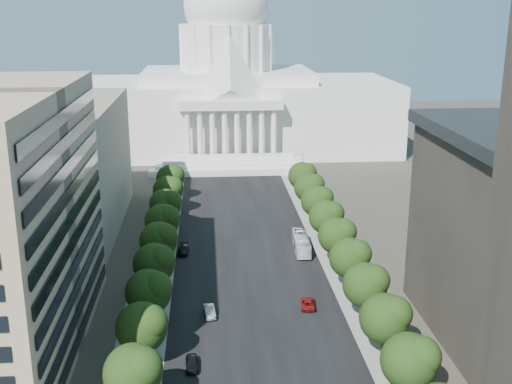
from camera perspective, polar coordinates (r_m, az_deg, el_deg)
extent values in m
cube|color=black|center=(148.32, -1.15, -3.94)|extent=(30.00, 260.00, 0.01)
cube|color=gray|center=(148.52, -8.50, -4.10)|extent=(8.00, 260.00, 0.02)
cube|color=gray|center=(150.54, 6.10, -3.72)|extent=(8.00, 260.00, 0.02)
cube|color=white|center=(237.30, -2.53, 6.85)|extent=(120.00, 50.00, 25.00)
cube|color=white|center=(235.37, -2.58, 10.33)|extent=(60.00, 40.00, 4.00)
cube|color=white|center=(209.40, -2.29, 7.81)|extent=(34.00, 8.00, 3.00)
cylinder|color=white|center=(234.56, -2.61, 12.76)|extent=(32.00, 32.00, 16.00)
ellipsoid|color=white|center=(234.13, -2.66, 16.18)|extent=(30.00, 30.00, 27.60)
cube|color=gray|center=(158.46, -19.02, 2.15)|extent=(38.00, 52.00, 30.00)
sphere|color=black|center=(86.32, -10.90, -15.49)|extent=(7.60, 7.60, 7.60)
sphere|color=black|center=(84.94, -10.08, -15.11)|extent=(5.32, 5.32, 5.32)
cylinder|color=#33261C|center=(98.96, -10.01, -14.17)|extent=(0.56, 0.56, 2.94)
sphere|color=black|center=(96.68, -10.15, -11.77)|extent=(7.60, 7.60, 7.60)
sphere|color=black|center=(95.36, -9.41, -11.37)|extent=(5.32, 5.32, 5.32)
cylinder|color=#33261C|center=(109.44, -9.44, -11.00)|extent=(0.56, 0.56, 2.94)
sphere|color=black|center=(107.39, -9.55, -8.77)|extent=(7.60, 7.60, 7.60)
sphere|color=black|center=(106.11, -8.89, -8.38)|extent=(5.32, 5.32, 5.32)
cylinder|color=#33261C|center=(120.20, -8.98, -8.39)|extent=(0.56, 0.56, 2.94)
sphere|color=black|center=(118.34, -9.08, -6.32)|extent=(7.60, 7.60, 7.60)
sphere|color=black|center=(117.10, -8.48, -5.94)|extent=(5.32, 5.32, 5.32)
cylinder|color=#33261C|center=(131.18, -8.60, -6.21)|extent=(0.56, 0.56, 2.94)
sphere|color=black|center=(129.47, -8.69, -4.29)|extent=(7.60, 7.60, 7.60)
sphere|color=black|center=(128.27, -8.14, -3.92)|extent=(5.32, 5.32, 5.32)
cylinder|color=#33261C|center=(142.32, -8.28, -4.37)|extent=(0.56, 0.56, 2.94)
sphere|color=black|center=(140.75, -8.36, -2.58)|extent=(7.60, 7.60, 7.60)
sphere|color=black|center=(139.58, -7.85, -2.23)|extent=(5.32, 5.32, 5.32)
cylinder|color=#33261C|center=(153.60, -8.01, -2.80)|extent=(0.56, 0.56, 2.94)
sphere|color=black|center=(152.14, -8.08, -1.13)|extent=(7.60, 7.60, 7.60)
sphere|color=black|center=(151.00, -7.61, -0.79)|extent=(5.32, 5.32, 5.32)
cylinder|color=#33261C|center=(164.97, -7.78, -1.45)|extent=(0.56, 0.56, 2.94)
sphere|color=black|center=(163.62, -7.84, 0.12)|extent=(7.60, 7.60, 7.60)
sphere|color=black|center=(162.50, -7.40, 0.45)|extent=(5.32, 5.32, 5.32)
cylinder|color=#33261C|center=(176.43, -7.58, -0.26)|extent=(0.56, 0.56, 2.94)
sphere|color=black|center=(175.16, -7.63, 1.21)|extent=(7.60, 7.60, 7.60)
sphere|color=black|center=(174.07, -7.22, 1.52)|extent=(5.32, 5.32, 5.32)
sphere|color=black|center=(89.58, 13.43, -14.40)|extent=(7.60, 7.60, 7.60)
sphere|color=black|center=(88.79, 14.47, -13.92)|extent=(5.32, 5.32, 5.32)
cylinder|color=#33261C|center=(101.81, 11.18, -13.31)|extent=(0.56, 0.56, 2.94)
sphere|color=black|center=(99.60, 11.33, -10.95)|extent=(7.60, 7.60, 7.60)
sphere|color=black|center=(98.80, 12.24, -10.51)|extent=(5.32, 5.32, 5.32)
cylinder|color=#33261C|center=(112.02, 9.54, -10.33)|extent=(0.56, 0.56, 2.94)
sphere|color=black|center=(110.02, 9.66, -8.14)|extent=(7.60, 7.60, 7.60)
sphere|color=black|center=(109.21, 10.47, -7.72)|extent=(5.32, 5.32, 5.32)
cylinder|color=#33261C|center=(122.56, 8.21, -7.85)|extent=(0.56, 0.56, 2.94)
sphere|color=black|center=(120.73, 8.30, -5.82)|extent=(7.60, 7.60, 7.60)
sphere|color=black|center=(119.92, 9.02, -5.42)|extent=(5.32, 5.32, 5.32)
cylinder|color=#33261C|center=(133.35, 7.10, -5.77)|extent=(0.56, 0.56, 2.94)
sphere|color=black|center=(131.67, 7.17, -3.87)|extent=(7.60, 7.60, 7.60)
sphere|color=black|center=(130.85, 7.82, -3.50)|extent=(5.32, 5.32, 5.32)
cylinder|color=#33261C|center=(144.32, 6.16, -4.00)|extent=(0.56, 0.56, 2.94)
sphere|color=black|center=(142.77, 6.22, -2.23)|extent=(7.60, 7.60, 7.60)
sphere|color=black|center=(141.96, 6.81, -1.87)|extent=(5.32, 5.32, 5.32)
cylinder|color=#33261C|center=(155.45, 5.36, -2.48)|extent=(0.56, 0.56, 2.94)
sphere|color=black|center=(154.01, 5.41, -0.82)|extent=(7.60, 7.60, 7.60)
sphere|color=black|center=(153.20, 5.96, -0.48)|extent=(5.32, 5.32, 5.32)
cylinder|color=#33261C|center=(166.70, 4.67, -1.16)|extent=(0.56, 0.56, 2.94)
sphere|color=black|center=(165.36, 4.71, 0.40)|extent=(7.60, 7.60, 7.60)
sphere|color=black|center=(164.55, 5.21, 0.72)|extent=(5.32, 5.32, 5.32)
cylinder|color=#33261C|center=(178.05, 4.07, -0.01)|extent=(0.56, 0.56, 2.94)
sphere|color=black|center=(176.79, 4.10, 1.45)|extent=(7.60, 7.60, 7.60)
sphere|color=black|center=(175.98, 4.57, 1.76)|extent=(5.32, 5.32, 5.32)
cylinder|color=gray|center=(100.20, 12.84, -11.95)|extent=(0.18, 0.18, 9.00)
cylinder|color=gray|center=(97.94, 12.32, -9.79)|extent=(2.40, 0.14, 0.14)
sphere|color=gray|center=(97.68, 11.69, -9.89)|extent=(0.44, 0.44, 0.44)
cylinder|color=gray|center=(121.92, 9.42, -6.49)|extent=(0.18, 0.18, 9.00)
cylinder|color=gray|center=(120.07, 8.95, -4.63)|extent=(2.40, 0.14, 0.14)
sphere|color=gray|center=(119.86, 8.44, -4.69)|extent=(0.44, 0.44, 0.44)
cylinder|color=gray|center=(144.71, 7.10, -2.70)|extent=(0.18, 0.18, 9.00)
cylinder|color=gray|center=(143.15, 6.69, -1.09)|extent=(2.40, 0.14, 0.14)
sphere|color=gray|center=(142.97, 6.25, -1.14)|extent=(0.44, 0.44, 0.44)
cylinder|color=gray|center=(168.12, 5.43, 0.05)|extent=(0.18, 0.18, 9.00)
cylinder|color=gray|center=(166.78, 5.06, 1.46)|extent=(2.40, 0.14, 0.14)
sphere|color=gray|center=(166.63, 4.69, 1.42)|extent=(0.44, 0.44, 0.44)
cylinder|color=gray|center=(191.94, 4.17, 2.13)|extent=(0.18, 0.18, 9.00)
cylinder|color=gray|center=(190.76, 3.84, 3.37)|extent=(2.40, 0.14, 0.14)
sphere|color=gray|center=(190.63, 3.51, 3.34)|extent=(0.44, 0.44, 0.44)
imported|color=black|center=(97.56, -5.72, -14.93)|extent=(2.08, 4.73, 1.58)
imported|color=#919498|center=(111.90, -4.14, -10.55)|extent=(2.18, 5.01, 1.60)
imported|color=maroon|center=(114.96, 4.63, -9.84)|extent=(3.02, 5.46, 1.45)
imported|color=black|center=(138.90, -6.50, -5.13)|extent=(2.51, 5.60, 1.59)
imported|color=white|center=(139.46, 4.05, -4.55)|extent=(3.53, 12.77, 3.52)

